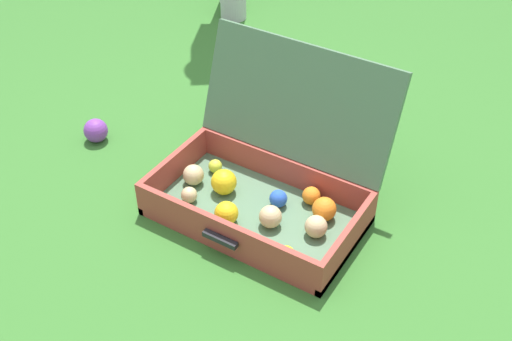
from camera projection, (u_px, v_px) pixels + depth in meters
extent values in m
plane|color=#336B28|center=(255.00, 208.00, 1.99)|extent=(16.00, 16.00, 0.00)
cube|color=#4C7051|center=(256.00, 214.00, 1.95)|extent=(0.63, 0.36, 0.03)
cube|color=#9E3D33|center=(175.00, 169.00, 2.05)|extent=(0.02, 0.36, 0.12)
cube|color=#9E3D33|center=(348.00, 241.00, 1.80)|extent=(0.02, 0.36, 0.12)
cube|color=#9E3D33|center=(224.00, 237.00, 1.81)|extent=(0.59, 0.02, 0.12)
cube|color=#9E3D33|center=(284.00, 172.00, 2.03)|extent=(0.59, 0.02, 0.12)
cube|color=#4C7051|center=(298.00, 102.00, 1.94)|extent=(0.63, 0.14, 0.34)
cube|color=black|center=(220.00, 239.00, 1.79)|extent=(0.11, 0.02, 0.02)
sphere|color=#D1B784|center=(270.00, 217.00, 1.88)|extent=(0.07, 0.07, 0.07)
sphere|color=#D1B784|center=(189.00, 195.00, 1.96)|extent=(0.05, 0.05, 0.05)
sphere|color=yellow|center=(286.00, 254.00, 1.77)|extent=(0.05, 0.05, 0.05)
sphere|color=#D1B784|center=(316.00, 226.00, 1.85)|extent=(0.07, 0.07, 0.07)
sphere|color=yellow|center=(226.00, 213.00, 1.89)|extent=(0.07, 0.07, 0.07)
sphere|color=#D1B784|center=(193.00, 175.00, 2.03)|extent=(0.07, 0.07, 0.07)
sphere|color=orange|center=(311.00, 196.00, 1.96)|extent=(0.06, 0.06, 0.06)
sphere|color=orange|center=(324.00, 209.00, 1.90)|extent=(0.07, 0.07, 0.07)
sphere|color=yellow|center=(224.00, 182.00, 1.99)|extent=(0.08, 0.08, 0.08)
sphere|color=#CCDB38|center=(215.00, 166.00, 2.08)|extent=(0.04, 0.04, 0.04)
sphere|color=blue|center=(278.00, 199.00, 1.95)|extent=(0.06, 0.06, 0.06)
sphere|color=purple|center=(96.00, 131.00, 2.24)|extent=(0.08, 0.08, 0.08)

